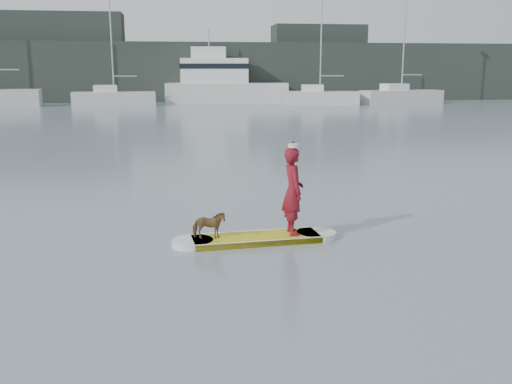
{
  "coord_description": "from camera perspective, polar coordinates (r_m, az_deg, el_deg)",
  "views": [
    {
      "loc": [
        2.33,
        -9.25,
        3.34
      ],
      "look_at": [
        3.81,
        1.43,
        1.0
      ],
      "focal_mm": 40.0,
      "sensor_mm": 36.0,
      "label": 1
    }
  ],
  "objects": [
    {
      "name": "sailboat_d",
      "position": [
        55.03,
        -14.06,
        9.21
      ],
      "size": [
        7.62,
        2.83,
        11.02
      ],
      "rotation": [
        0.0,
        0.0,
        0.07
      ],
      "color": "silver",
      "rests_on": "ground"
    },
    {
      "name": "shore_mass",
      "position": [
        62.3,
        -10.23,
        11.73
      ],
      "size": [
        90.0,
        6.0,
        6.0
      ],
      "primitive_type": "cube",
      "color": "black",
      "rests_on": "ground"
    },
    {
      "name": "paddleboard",
      "position": [
        11.27,
        0.0,
        -4.67
      ],
      "size": [
        3.29,
        1.02,
        0.12
      ],
      "rotation": [
        0.0,
        0.0,
        0.09
      ],
      "color": "gold",
      "rests_on": "ground"
    },
    {
      "name": "sailboat_e",
      "position": [
        54.72,
        6.33,
        9.44
      ],
      "size": [
        7.47,
        3.53,
        10.41
      ],
      "rotation": [
        0.0,
        0.0,
        -0.17
      ],
      "color": "silver",
      "rests_on": "ground"
    },
    {
      "name": "paddler",
      "position": [
        11.23,
        3.71,
        0.1
      ],
      "size": [
        0.45,
        0.66,
        1.73
      ],
      "primitive_type": "imported",
      "rotation": [
        0.0,
        0.0,
        1.64
      ],
      "color": "maroon",
      "rests_on": "paddleboard"
    },
    {
      "name": "white_cap",
      "position": [
        11.07,
        3.78,
        4.64
      ],
      "size": [
        0.22,
        0.22,
        0.07
      ],
      "primitive_type": "cylinder",
      "color": "silver",
      "rests_on": "paddler"
    },
    {
      "name": "dog",
      "position": [
        11.02,
        -4.74,
        -3.34
      ],
      "size": [
        0.65,
        0.32,
        0.54
      ],
      "primitive_type": "imported",
      "rotation": [
        0.0,
        0.0,
        1.52
      ],
      "color": "#542F1C",
      "rests_on": "paddleboard"
    },
    {
      "name": "shore_building_west",
      "position": [
        64.46,
        -19.38,
        12.59
      ],
      "size": [
        14.0,
        4.0,
        9.0
      ],
      "primitive_type": "cube",
      "color": "black",
      "rests_on": "ground"
    },
    {
      "name": "shore_building_east",
      "position": [
        65.17,
        6.2,
        12.74
      ],
      "size": [
        10.0,
        4.0,
        8.0
      ],
      "primitive_type": "cube",
      "color": "black",
      "rests_on": "ground"
    },
    {
      "name": "sailboat_f",
      "position": [
        57.92,
        14.26,
        9.36
      ],
      "size": [
        8.42,
        3.9,
        12.15
      ],
      "rotation": [
        0.0,
        0.0,
        0.19
      ],
      "color": "silver",
      "rests_on": "ground"
    },
    {
      "name": "motor_yacht_a",
      "position": [
        57.71,
        -3.42,
        10.89
      ],
      "size": [
        12.32,
        5.14,
        7.17
      ],
      "rotation": [
        0.0,
        0.0,
        -0.12
      ],
      "color": "silver",
      "rests_on": "ground"
    },
    {
      "name": "paddle",
      "position": [
        11.56,
        3.5,
        -0.49
      ],
      "size": [
        0.1,
        0.3,
        2.0
      ],
      "rotation": [
        0.0,
        0.0,
        0.09
      ],
      "color": "black",
      "rests_on": "ground"
    },
    {
      "name": "ground",
      "position": [
        10.11,
        -20.93,
        -7.89
      ],
      "size": [
        140.0,
        140.0,
        0.0
      ],
      "primitive_type": "plane",
      "color": "slate",
      "rests_on": "ground"
    }
  ]
}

